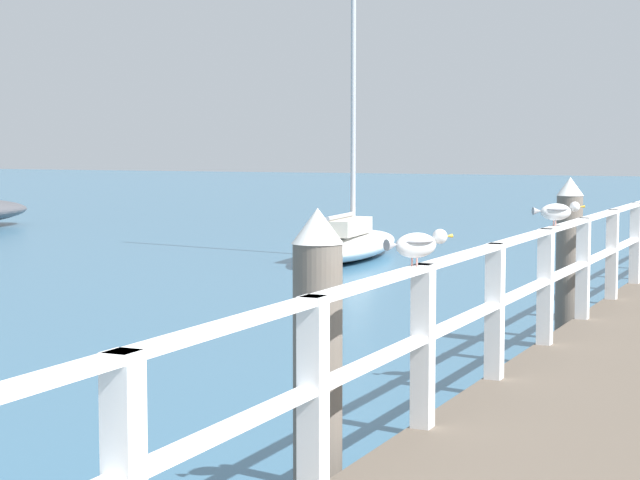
# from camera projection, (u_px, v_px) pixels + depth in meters

# --- Properties ---
(pier_railing) EXTENTS (0.12, 21.94, 1.00)m
(pier_railing) POSITION_uv_depth(u_px,v_px,m) (612.00, 244.00, 12.36)
(pier_railing) COLOR white
(pier_railing) RESTS_ON pier_deck
(dock_piling_near) EXTENTS (0.29, 0.29, 1.88)m
(dock_piling_near) POSITION_uv_depth(u_px,v_px,m) (318.00, 372.00, 6.27)
(dock_piling_near) COLOR #6B6056
(dock_piling_near) RESTS_ON ground_plane
(dock_piling_far) EXTENTS (0.29, 0.29, 1.88)m
(dock_piling_far) POSITION_uv_depth(u_px,v_px,m) (569.00, 263.00, 12.13)
(dock_piling_far) COLOR #6B6056
(dock_piling_far) RESTS_ON ground_plane
(seagull_foreground) EXTENTS (0.31, 0.42, 0.21)m
(seagull_foreground) POSITION_uv_depth(u_px,v_px,m) (417.00, 244.00, 6.56)
(seagull_foreground) COLOR white
(seagull_foreground) RESTS_ON pier_railing
(seagull_background) EXTENTS (0.42, 0.30, 0.21)m
(seagull_background) POSITION_uv_depth(u_px,v_px,m) (557.00, 211.00, 9.81)
(seagull_background) COLOR white
(seagull_background) RESTS_ON pier_railing
(boat_2) EXTENTS (1.90, 4.78, 6.37)m
(boat_2) POSITION_uv_depth(u_px,v_px,m) (349.00, 241.00, 21.67)
(boat_2) COLOR white
(boat_2) RESTS_ON ground_plane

